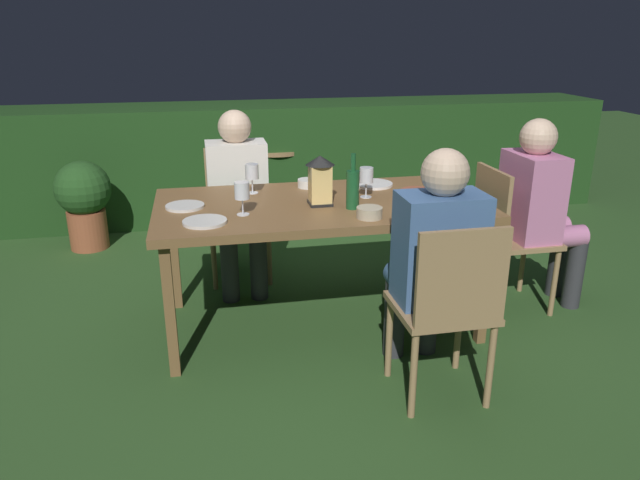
{
  "coord_description": "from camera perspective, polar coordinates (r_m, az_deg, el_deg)",
  "views": [
    {
      "loc": [
        -0.62,
        -3.04,
        1.63
      ],
      "look_at": [
        0.0,
        0.0,
        0.52
      ],
      "focal_mm": 33.3,
      "sensor_mm": 36.0,
      "label": 1
    }
  ],
  "objects": [
    {
      "name": "person_in_blue",
      "position": [
        2.78,
        10.84,
        -1.54
      ],
      "size": [
        0.38,
        0.47,
        1.15
      ],
      "color": "#426699",
      "rests_on": "ground"
    },
    {
      "name": "bowl_olives",
      "position": [
        3.36,
        9.2,
        4.48
      ],
      "size": [
        0.17,
        0.17,
        0.04
      ],
      "color": "#9E5138",
      "rests_on": "dining_table"
    },
    {
      "name": "ice_bucket",
      "position": [
        5.33,
        -4.33,
        9.9
      ],
      "size": [
        0.26,
        0.26,
        0.34
      ],
      "color": "#B2B7BF",
      "rests_on": "side_table"
    },
    {
      "name": "wine_glass_c",
      "position": [
        3.3,
        4.48,
        6.09
      ],
      "size": [
        0.08,
        0.08,
        0.17
      ],
      "color": "silver",
      "rests_on": "dining_table"
    },
    {
      "name": "bowl_dip",
      "position": [
        3.16,
        8.54,
        3.56
      ],
      "size": [
        0.16,
        0.16,
        0.04
      ],
      "color": "silver",
      "rests_on": "dining_table"
    },
    {
      "name": "bowl_salad",
      "position": [
        2.95,
        4.77,
        2.68
      ],
      "size": [
        0.13,
        0.13,
        0.05
      ],
      "color": "#BCAD8E",
      "rests_on": "dining_table"
    },
    {
      "name": "plate_b",
      "position": [
        3.58,
        5.08,
        5.37
      ],
      "size": [
        0.24,
        0.24,
        0.01
      ],
      "primitive_type": "cylinder",
      "color": "white",
      "rests_on": "dining_table"
    },
    {
      "name": "wine_glass_b",
      "position": [
        3.39,
        -6.57,
        6.41
      ],
      "size": [
        0.08,
        0.08,
        0.17
      ],
      "color": "silver",
      "rests_on": "dining_table"
    },
    {
      "name": "ground_plane",
      "position": [
        3.5,
        0.0,
        -7.96
      ],
      "size": [
        16.0,
        16.0,
        0.0
      ],
      "primitive_type": "plane",
      "color": "#2D5123"
    },
    {
      "name": "chair_head_far",
      "position": [
        3.69,
        17.49,
        0.76
      ],
      "size": [
        0.4,
        0.42,
        0.87
      ],
      "color": "#9E7A51",
      "rests_on": "ground"
    },
    {
      "name": "side_table",
      "position": [
        5.39,
        -4.22,
        6.7
      ],
      "size": [
        0.55,
        0.55,
        0.63
      ],
      "color": "#937047",
      "rests_on": "ground"
    },
    {
      "name": "wine_glass_a",
      "position": [
        2.99,
        -7.5,
        4.57
      ],
      "size": [
        0.08,
        0.08,
        0.17
      ],
      "color": "silver",
      "rests_on": "dining_table"
    },
    {
      "name": "plate_a",
      "position": [
        3.2,
        -12.85,
        3.19
      ],
      "size": [
        0.2,
        0.2,
        0.01
      ],
      "primitive_type": "cylinder",
      "color": "silver",
      "rests_on": "dining_table"
    },
    {
      "name": "person_in_pink",
      "position": [
        3.75,
        20.36,
        3.14
      ],
      "size": [
        0.48,
        0.38,
        1.15
      ],
      "color": "#C675A3",
      "rests_on": "ground"
    },
    {
      "name": "hedge_backdrop",
      "position": [
        5.48,
        -4.85,
        7.73
      ],
      "size": [
        6.16,
        0.71,
        0.99
      ],
      "primitive_type": "cube",
      "color": "#1E4219",
      "rests_on": "ground"
    },
    {
      "name": "potted_plant_by_hedge",
      "position": [
        4.88,
        -21.73,
        3.68
      ],
      "size": [
        0.42,
        0.42,
        0.69
      ],
      "color": "#9E5133",
      "rests_on": "ground"
    },
    {
      "name": "lantern_centerpiece",
      "position": [
        3.14,
        0.01,
        6.02
      ],
      "size": [
        0.15,
        0.15,
        0.27
      ],
      "color": "black",
      "rests_on": "dining_table"
    },
    {
      "name": "plate_c",
      "position": [
        2.92,
        -11.01,
        1.75
      ],
      "size": [
        0.21,
        0.21,
        0.01
      ],
      "primitive_type": "cylinder",
      "color": "silver",
      "rests_on": "dining_table"
    },
    {
      "name": "chair_side_left_b",
      "position": [
        2.67,
        12.19,
        -6.06
      ],
      "size": [
        0.42,
        0.4,
        0.87
      ],
      "color": "#9E7A51",
      "rests_on": "ground"
    },
    {
      "name": "chair_side_right_a",
      "position": [
        4.06,
        -7.95,
        3.19
      ],
      "size": [
        0.42,
        0.4,
        0.87
      ],
      "color": "#9E7A51",
      "rests_on": "ground"
    },
    {
      "name": "person_in_cream",
      "position": [
        3.83,
        -7.85,
        4.56
      ],
      "size": [
        0.38,
        0.47,
        1.15
      ],
      "color": "white",
      "rests_on": "ground"
    },
    {
      "name": "bowl_bread",
      "position": [
        3.52,
        -1.16,
        5.5
      ],
      "size": [
        0.12,
        0.12,
        0.05
      ],
      "color": "silver",
      "rests_on": "dining_table"
    },
    {
      "name": "green_bottle_on_table",
      "position": [
        3.08,
        3.16,
        4.99
      ],
      "size": [
        0.07,
        0.07,
        0.29
      ],
      "color": "#195128",
      "rests_on": "dining_table"
    },
    {
      "name": "dining_table",
      "position": [
        3.24,
        0.0,
        2.77
      ],
      "size": [
        1.77,
        0.92,
        0.74
      ],
      "color": "brown",
      "rests_on": "ground"
    }
  ]
}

